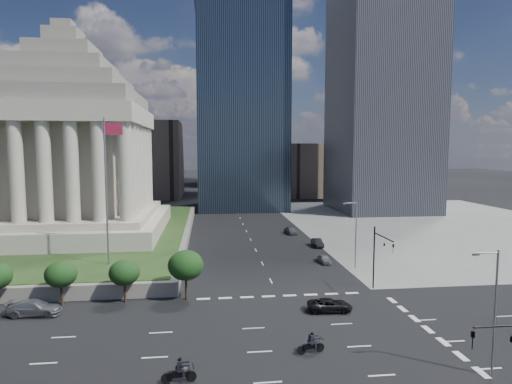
{
  "coord_description": "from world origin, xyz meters",
  "views": [
    {
      "loc": [
        -8.4,
        -35.49,
        17.52
      ],
      "look_at": [
        -2.72,
        13.95,
        12.67
      ],
      "focal_mm": 30.0,
      "sensor_mm": 36.0,
      "label": 1
    }
  ],
  "objects": [
    {
      "name": "midrise_glass",
      "position": [
        2.0,
        95.0,
        30.0
      ],
      "size": [
        26.0,
        26.0,
        60.0
      ],
      "primitive_type": "cube",
      "color": "black",
      "rests_on": "ground"
    },
    {
      "name": "building_filler_nw",
      "position": [
        -30.0,
        130.0,
        14.0
      ],
      "size": [
        24.0,
        30.0,
        28.0
      ],
      "primitive_type": "cube",
      "color": "#503D37",
      "rests_on": "ground"
    },
    {
      "name": "plaza_lawn",
      "position": [
        -45.0,
        50.0,
        1.85
      ],
      "size": [
        64.0,
        68.0,
        0.1
      ],
      "primitive_type": "cube",
      "color": "#233917",
      "rests_on": "plaza_terrace"
    },
    {
      "name": "parked_sedan_mid",
      "position": [
        11.5,
        39.47,
        0.71
      ],
      "size": [
        4.33,
        1.52,
        1.42
      ],
      "primitive_type": "imported",
      "rotation": [
        0.0,
        0.0,
        0.0
      ],
      "color": "black",
      "rests_on": "ground"
    },
    {
      "name": "highrise_ne",
      "position": [
        42.0,
        85.0,
        50.0
      ],
      "size": [
        26.0,
        28.0,
        100.0
      ],
      "primitive_type": "cube",
      "color": "black",
      "rests_on": "ground"
    },
    {
      "name": "plaza_terrace",
      "position": [
        -45.0,
        50.0,
        0.9
      ],
      "size": [
        66.0,
        70.0,
        1.8
      ],
      "primitive_type": "cube",
      "color": "#69655A",
      "rests_on": "ground"
    },
    {
      "name": "motorcycle_lead",
      "position": [
        0.37,
        -0.76,
        0.96
      ],
      "size": [
        2.65,
        1.19,
        1.91
      ],
      "primitive_type": null,
      "rotation": [
        0.0,
        0.0,
        0.2
      ],
      "color": "black",
      "rests_on": "ground"
    },
    {
      "name": "pickup_truck",
      "position": [
        4.8,
        8.54,
        0.68
      ],
      "size": [
        2.57,
        5.02,
        1.36
      ],
      "primitive_type": "imported",
      "rotation": [
        0.0,
        0.0,
        1.5
      ],
      "color": "black",
      "rests_on": "ground"
    },
    {
      "name": "ground",
      "position": [
        0.0,
        100.0,
        0.0
      ],
      "size": [
        500.0,
        500.0,
        0.0
      ],
      "primitive_type": "plane",
      "color": "black",
      "rests_on": "ground"
    },
    {
      "name": "sidewalk_ne",
      "position": [
        46.0,
        60.0,
        0.01
      ],
      "size": [
        68.0,
        90.0,
        0.03
      ],
      "primitive_type": "cube",
      "color": "slate",
      "rests_on": "ground"
    },
    {
      "name": "war_memorial",
      "position": [
        -34.0,
        48.0,
        21.4
      ],
      "size": [
        34.0,
        34.0,
        39.0
      ],
      "primitive_type": null,
      "color": "#AFA493",
      "rests_on": "plaza_lawn"
    },
    {
      "name": "motorcycle_trail",
      "position": [
        -10.69,
        -4.22,
        1.0
      ],
      "size": [
        2.73,
        0.9,
        2.0
      ],
      "primitive_type": null,
      "rotation": [
        0.0,
        0.0,
        0.06
      ],
      "color": "black",
      "rests_on": "ground"
    },
    {
      "name": "street_lamp_south",
      "position": [
        13.33,
        -6.0,
        5.66
      ],
      "size": [
        2.13,
        0.22,
        10.0
      ],
      "color": "slate",
      "rests_on": "ground"
    },
    {
      "name": "parked_sedan_near",
      "position": [
        9.65,
        28.27,
        0.64
      ],
      "size": [
        3.84,
        1.77,
        1.27
      ],
      "primitive_type": "imported",
      "rotation": [
        0.0,
        0.0,
        0.07
      ],
      "color": "gray",
      "rests_on": "ground"
    },
    {
      "name": "traffic_signal_ne",
      "position": [
        12.5,
        13.7,
        5.25
      ],
      "size": [
        0.3,
        5.74,
        8.0
      ],
      "color": "black",
      "rests_on": "ground"
    },
    {
      "name": "suv_grey",
      "position": [
        -26.83,
        11.0,
        0.81
      ],
      "size": [
        2.51,
        5.66,
        1.62
      ],
      "primitive_type": "imported",
      "rotation": [
        0.0,
        0.0,
        1.53
      ],
      "color": "#53555A",
      "rests_on": "ground"
    },
    {
      "name": "building_filler_ne",
      "position": [
        32.0,
        130.0,
        10.0
      ],
      "size": [
        20.0,
        30.0,
        20.0
      ],
      "primitive_type": "cube",
      "color": "#503D37",
      "rests_on": "ground"
    },
    {
      "name": "flagpole",
      "position": [
        -21.83,
        24.0,
        13.11
      ],
      "size": [
        2.52,
        0.24,
        20.0
      ],
      "color": "slate",
      "rests_on": "plaza_lawn"
    },
    {
      "name": "parked_sedan_far",
      "position": [
        9.0,
        51.64,
        0.75
      ],
      "size": [
        4.62,
        2.36,
        1.51
      ],
      "primitive_type": "imported",
      "rotation": [
        0.0,
        0.0,
        0.14
      ],
      "color": "#515458",
      "rests_on": "ground"
    },
    {
      "name": "street_lamp_north",
      "position": [
        13.33,
        25.0,
        5.66
      ],
      "size": [
        2.13,
        0.22,
        10.0
      ],
      "color": "slate",
      "rests_on": "ground"
    }
  ]
}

